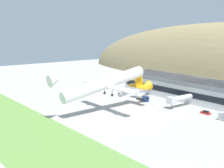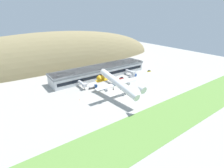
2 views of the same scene
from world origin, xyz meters
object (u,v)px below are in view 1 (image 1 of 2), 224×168
(jetway_1, at_px, (179,99))
(traffic_cone_1, at_px, (100,97))
(service_car_1, at_px, (206,113))
(jetway_0, at_px, (141,89))
(terminal_building, at_px, (205,90))
(fuel_truck, at_px, (143,98))
(cargo_airplane, at_px, (106,84))
(traffic_cone_0, at_px, (159,111))

(jetway_1, distance_m, traffic_cone_1, 42.59)
(service_car_1, bearing_deg, jetway_1, -179.13)
(jetway_0, bearing_deg, terminal_building, 30.35)
(jetway_1, relative_size, service_car_1, 3.51)
(jetway_1, relative_size, fuel_truck, 2.03)
(terminal_building, bearing_deg, jetway_0, -149.65)
(cargo_airplane, height_order, traffic_cone_0, cargo_airplane)
(service_car_1, bearing_deg, fuel_truck, -173.16)
(jetway_0, xyz_separation_m, jetway_1, (26.89, -1.59, 0.00))
(fuel_truck, height_order, traffic_cone_0, fuel_truck)
(jetway_1, xyz_separation_m, service_car_1, (14.53, 0.22, -3.41))
(terminal_building, height_order, fuel_truck, terminal_building)
(jetway_0, height_order, service_car_1, jetway_0)
(cargo_airplane, relative_size, traffic_cone_0, 91.69)
(jetway_0, relative_size, fuel_truck, 1.63)
(jetway_0, bearing_deg, service_car_1, -1.89)
(jetway_1, height_order, fuel_truck, jetway_1)
(jetway_0, distance_m, fuel_truck, 9.26)
(traffic_cone_0, bearing_deg, service_car_1, 41.82)
(cargo_airplane, bearing_deg, traffic_cone_0, 50.60)
(terminal_building, distance_m, fuel_truck, 30.44)
(jetway_1, bearing_deg, terminal_building, 87.01)
(service_car_1, relative_size, traffic_cone_0, 7.41)
(jetway_0, distance_m, jetway_1, 26.93)
(terminal_building, relative_size, service_car_1, 23.23)
(traffic_cone_1, bearing_deg, fuel_truck, 33.62)
(traffic_cone_0, bearing_deg, fuel_truck, 155.98)
(jetway_0, xyz_separation_m, traffic_cone_1, (-12.14, -18.23, -3.71))
(jetway_1, height_order, traffic_cone_0, jetway_1)
(jetway_1, relative_size, cargo_airplane, 0.28)
(jetway_0, bearing_deg, traffic_cone_0, -28.08)
(terminal_building, bearing_deg, service_car_1, -52.40)
(traffic_cone_1, bearing_deg, terminal_building, 40.82)
(terminal_building, distance_m, jetway_0, 32.29)
(jetway_0, distance_m, cargo_airplane, 35.24)
(jetway_0, relative_size, service_car_1, 2.82)
(cargo_airplane, distance_m, traffic_cone_0, 25.65)
(jetway_1, bearing_deg, traffic_cone_1, -156.91)
(terminal_building, relative_size, jetway_1, 6.61)
(jetway_0, relative_size, jetway_1, 0.80)
(cargo_airplane, bearing_deg, jetway_0, 111.29)
(traffic_cone_1, bearing_deg, jetway_1, 23.09)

